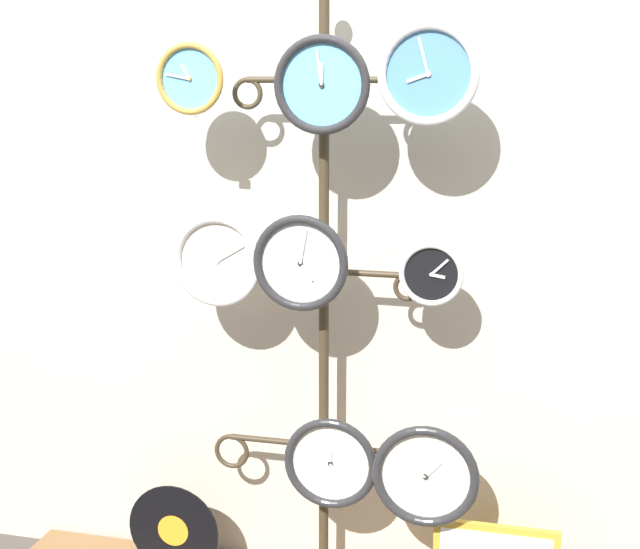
{
  "coord_description": "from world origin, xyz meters",
  "views": [
    {
      "loc": [
        0.64,
        -2.23,
        1.75
      ],
      "look_at": [
        0.0,
        0.36,
        1.15
      ],
      "focal_mm": 50.0,
      "sensor_mm": 36.0,
      "label": 1
    }
  ],
  "objects_px": {
    "clock_middle_center": "(301,263)",
    "vinyl_record": "(173,530)",
    "display_stand": "(324,425)",
    "clock_middle_left": "(218,261)",
    "clock_middle_right": "(431,274)",
    "clock_bottom_center": "(331,463)",
    "clock_top_center": "(322,85)",
    "clock_top_left": "(191,79)",
    "clock_top_right": "(428,74)",
    "clock_bottom_right": "(426,476)"
  },
  "relations": [
    {
      "from": "clock_top_right",
      "to": "vinyl_record",
      "type": "distance_m",
      "value": 1.75
    },
    {
      "from": "clock_middle_right",
      "to": "clock_bottom_right",
      "type": "distance_m",
      "value": 0.62
    },
    {
      "from": "clock_middle_left",
      "to": "vinyl_record",
      "type": "bearing_deg",
      "value": 169.5
    },
    {
      "from": "clock_top_center",
      "to": "clock_middle_center",
      "type": "height_order",
      "value": "clock_top_center"
    },
    {
      "from": "clock_middle_left",
      "to": "clock_middle_right",
      "type": "relative_size",
      "value": 1.52
    },
    {
      "from": "clock_top_center",
      "to": "clock_middle_center",
      "type": "relative_size",
      "value": 0.96
    },
    {
      "from": "display_stand",
      "to": "clock_middle_right",
      "type": "height_order",
      "value": "display_stand"
    },
    {
      "from": "clock_top_right",
      "to": "vinyl_record",
      "type": "bearing_deg",
      "value": 175.94
    },
    {
      "from": "clock_middle_center",
      "to": "vinyl_record",
      "type": "relative_size",
      "value": 0.91
    },
    {
      "from": "clock_middle_right",
      "to": "vinyl_record",
      "type": "bearing_deg",
      "value": 178.56
    },
    {
      "from": "clock_top_left",
      "to": "clock_top_right",
      "type": "distance_m",
      "value": 0.71
    },
    {
      "from": "clock_top_center",
      "to": "clock_top_right",
      "type": "distance_m",
      "value": 0.31
    },
    {
      "from": "display_stand",
      "to": "clock_top_left",
      "type": "height_order",
      "value": "display_stand"
    },
    {
      "from": "clock_middle_center",
      "to": "clock_middle_left",
      "type": "bearing_deg",
      "value": 177.08
    },
    {
      "from": "display_stand",
      "to": "clock_middle_center",
      "type": "distance_m",
      "value": 0.57
    },
    {
      "from": "clock_middle_left",
      "to": "vinyl_record",
      "type": "distance_m",
      "value": 0.99
    },
    {
      "from": "display_stand",
      "to": "clock_bottom_right",
      "type": "distance_m",
      "value": 0.38
    },
    {
      "from": "clock_top_left",
      "to": "clock_bottom_right",
      "type": "bearing_deg",
      "value": -0.74
    },
    {
      "from": "vinyl_record",
      "to": "clock_top_center",
      "type": "bearing_deg",
      "value": -5.07
    },
    {
      "from": "clock_middle_left",
      "to": "clock_top_left",
      "type": "bearing_deg",
      "value": -164.13
    },
    {
      "from": "clock_middle_right",
      "to": "clock_bottom_center",
      "type": "relative_size",
      "value": 0.64
    },
    {
      "from": "display_stand",
      "to": "clock_top_center",
      "type": "distance_m",
      "value": 1.09
    },
    {
      "from": "clock_middle_left",
      "to": "clock_middle_center",
      "type": "distance_m",
      "value": 0.27
    },
    {
      "from": "clock_middle_left",
      "to": "clock_bottom_right",
      "type": "distance_m",
      "value": 0.92
    },
    {
      "from": "display_stand",
      "to": "clock_middle_left",
      "type": "height_order",
      "value": "display_stand"
    },
    {
      "from": "clock_top_right",
      "to": "clock_middle_center",
      "type": "relative_size",
      "value": 0.96
    },
    {
      "from": "display_stand",
      "to": "clock_bottom_right",
      "type": "bearing_deg",
      "value": -18.58
    },
    {
      "from": "display_stand",
      "to": "clock_middle_left",
      "type": "bearing_deg",
      "value": -164.22
    },
    {
      "from": "clock_bottom_right",
      "to": "clock_top_left",
      "type": "bearing_deg",
      "value": 179.26
    },
    {
      "from": "clock_middle_left",
      "to": "clock_middle_right",
      "type": "distance_m",
      "value": 0.66
    },
    {
      "from": "clock_top_left",
      "to": "clock_top_right",
      "type": "bearing_deg",
      "value": -0.36
    },
    {
      "from": "clock_middle_center",
      "to": "clock_middle_right",
      "type": "xyz_separation_m",
      "value": [
        0.39,
        0.03,
        -0.02
      ]
    },
    {
      "from": "clock_top_right",
      "to": "clock_bottom_right",
      "type": "bearing_deg",
      "value": -11.66
    },
    {
      "from": "display_stand",
      "to": "clock_bottom_right",
      "type": "relative_size",
      "value": 6.16
    },
    {
      "from": "clock_bottom_center",
      "to": "vinyl_record",
      "type": "distance_m",
      "value": 0.65
    },
    {
      "from": "clock_top_right",
      "to": "vinyl_record",
      "type": "height_order",
      "value": "clock_top_right"
    },
    {
      "from": "clock_top_center",
      "to": "clock_middle_left",
      "type": "bearing_deg",
      "value": 178.22
    },
    {
      "from": "clock_middle_left",
      "to": "clock_top_center",
      "type": "bearing_deg",
      "value": -1.78
    },
    {
      "from": "clock_top_center",
      "to": "clock_bottom_center",
      "type": "distance_m",
      "value": 1.17
    },
    {
      "from": "clock_middle_center",
      "to": "clock_bottom_center",
      "type": "xyz_separation_m",
      "value": [
        0.09,
        0.01,
        -0.65
      ]
    },
    {
      "from": "clock_bottom_right",
      "to": "clock_middle_left",
      "type": "bearing_deg",
      "value": 177.63
    },
    {
      "from": "clock_middle_right",
      "to": "vinyl_record",
      "type": "height_order",
      "value": "clock_middle_right"
    },
    {
      "from": "clock_top_right",
      "to": "clock_middle_right",
      "type": "xyz_separation_m",
      "value": [
        0.02,
        0.04,
        -0.58
      ]
    },
    {
      "from": "clock_top_left",
      "to": "clock_middle_center",
      "type": "height_order",
      "value": "clock_top_left"
    },
    {
      "from": "clock_top_left",
      "to": "clock_bottom_center",
      "type": "xyz_separation_m",
      "value": [
        0.43,
        0.02,
        -1.19
      ]
    },
    {
      "from": "clock_middle_right",
      "to": "clock_bottom_center",
      "type": "height_order",
      "value": "clock_middle_right"
    },
    {
      "from": "clock_bottom_center",
      "to": "clock_top_center",
      "type": "bearing_deg",
      "value": -156.83
    },
    {
      "from": "display_stand",
      "to": "clock_middle_left",
      "type": "distance_m",
      "value": 0.64
    },
    {
      "from": "display_stand",
      "to": "vinyl_record",
      "type": "xyz_separation_m",
      "value": [
        -0.52,
        -0.05,
        -0.41
      ]
    },
    {
      "from": "display_stand",
      "to": "clock_top_left",
      "type": "distance_m",
      "value": 1.17
    }
  ]
}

